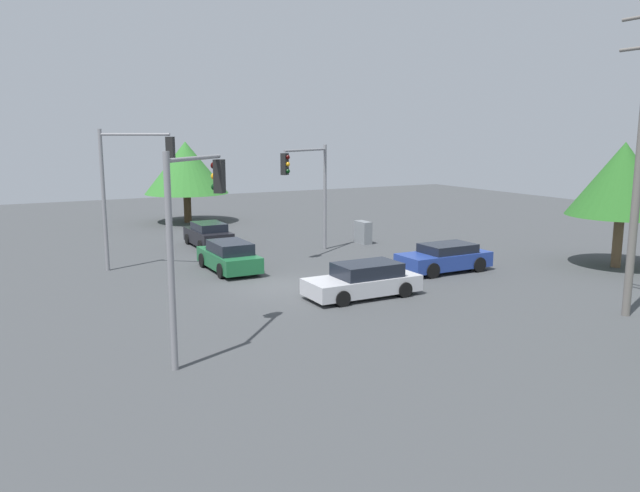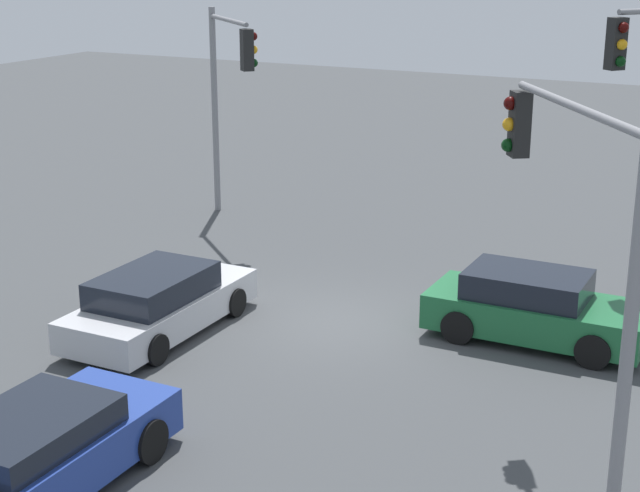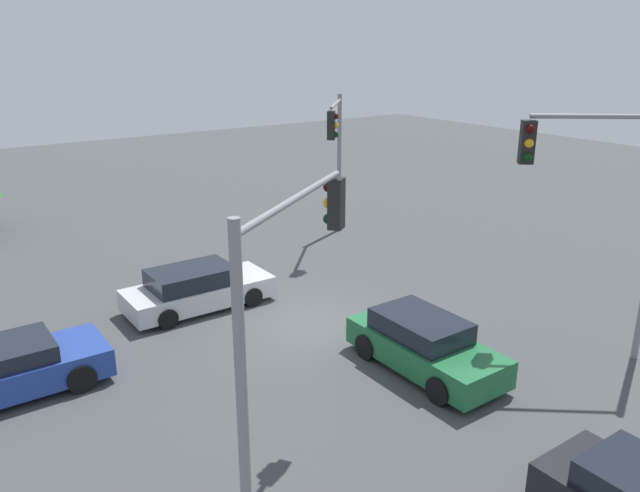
{
  "view_description": "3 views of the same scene",
  "coord_description": "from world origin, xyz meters",
  "px_view_note": "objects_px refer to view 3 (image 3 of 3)",
  "views": [
    {
      "loc": [
        23.4,
        -10.8,
        6.41
      ],
      "look_at": [
        0.66,
        1.4,
        1.73
      ],
      "focal_mm": 35.0,
      "sensor_mm": 36.0,
      "label": 1
    },
    {
      "loc": [
        -8.49,
        17.35,
        7.7
      ],
      "look_at": [
        0.52,
        -0.31,
        1.54
      ],
      "focal_mm": 55.0,
      "sensor_mm": 36.0,
      "label": 2
    },
    {
      "loc": [
        -14.1,
        9.45,
        8.08
      ],
      "look_at": [
        1.08,
        -1.29,
        1.92
      ],
      "focal_mm": 35.0,
      "sensor_mm": 36.0,
      "label": 3
    }
  ],
  "objects_px": {
    "sedan_silver": "(197,289)",
    "sedan_blue": "(8,369)",
    "traffic_signal_main": "(288,289)",
    "sedan_green": "(424,345)",
    "traffic_signal_aux": "(336,144)",
    "traffic_signal_cross": "(607,193)"
  },
  "relations": [
    {
      "from": "sedan_silver",
      "to": "sedan_blue",
      "type": "bearing_deg",
      "value": -70.12
    },
    {
      "from": "sedan_silver",
      "to": "traffic_signal_main",
      "type": "distance_m",
      "value": 9.58
    },
    {
      "from": "sedan_blue",
      "to": "sedan_green",
      "type": "height_order",
      "value": "sedan_green"
    },
    {
      "from": "sedan_blue",
      "to": "sedan_green",
      "type": "relative_size",
      "value": 1.02
    },
    {
      "from": "traffic_signal_aux",
      "to": "traffic_signal_cross",
      "type": "bearing_deg",
      "value": 38.86
    },
    {
      "from": "sedan_silver",
      "to": "traffic_signal_cross",
      "type": "xyz_separation_m",
      "value": [
        -8.96,
        -7.07,
        3.85
      ]
    },
    {
      "from": "sedan_green",
      "to": "traffic_signal_aux",
      "type": "height_order",
      "value": "traffic_signal_aux"
    },
    {
      "from": "sedan_blue",
      "to": "traffic_signal_cross",
      "type": "height_order",
      "value": "traffic_signal_cross"
    },
    {
      "from": "traffic_signal_main",
      "to": "traffic_signal_aux",
      "type": "distance_m",
      "value": 15.41
    },
    {
      "from": "traffic_signal_main",
      "to": "sedan_blue",
      "type": "bearing_deg",
      "value": 84.51
    },
    {
      "from": "sedan_green",
      "to": "traffic_signal_main",
      "type": "relative_size",
      "value": 0.74
    },
    {
      "from": "traffic_signal_aux",
      "to": "sedan_blue",
      "type": "bearing_deg",
      "value": -26.71
    },
    {
      "from": "sedan_silver",
      "to": "traffic_signal_aux",
      "type": "height_order",
      "value": "traffic_signal_aux"
    },
    {
      "from": "sedan_green",
      "to": "sedan_silver",
      "type": "height_order",
      "value": "sedan_green"
    },
    {
      "from": "sedan_blue",
      "to": "sedan_silver",
      "type": "height_order",
      "value": "sedan_silver"
    },
    {
      "from": "traffic_signal_cross",
      "to": "sedan_blue",
      "type": "bearing_deg",
      "value": 10.42
    },
    {
      "from": "sedan_green",
      "to": "traffic_signal_cross",
      "type": "xyz_separation_m",
      "value": [
        -2.01,
        -3.98,
        3.8
      ]
    },
    {
      "from": "sedan_blue",
      "to": "sedan_silver",
      "type": "distance_m",
      "value": 6.18
    },
    {
      "from": "sedan_silver",
      "to": "traffic_signal_cross",
      "type": "distance_m",
      "value": 12.04
    },
    {
      "from": "traffic_signal_cross",
      "to": "traffic_signal_aux",
      "type": "distance_m",
      "value": 12.11
    },
    {
      "from": "sedan_green",
      "to": "sedan_silver",
      "type": "distance_m",
      "value": 7.61
    },
    {
      "from": "sedan_silver",
      "to": "traffic_signal_main",
      "type": "relative_size",
      "value": 0.79
    }
  ]
}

